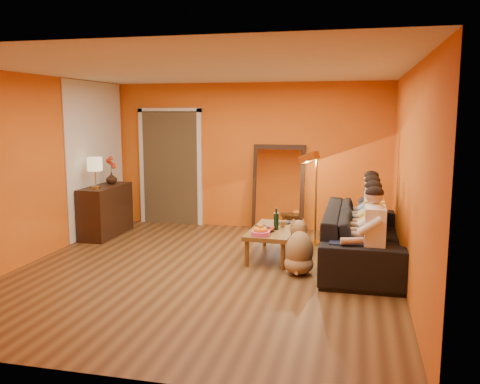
% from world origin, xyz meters
% --- Properties ---
extents(room_shell, '(5.00, 5.50, 2.60)m').
position_xyz_m(room_shell, '(0.00, 0.37, 1.30)').
color(room_shell, brown).
rests_on(room_shell, ground).
extents(white_accent, '(0.02, 1.90, 2.58)m').
position_xyz_m(white_accent, '(-2.48, 1.75, 1.30)').
color(white_accent, white).
rests_on(white_accent, wall_left).
extents(doorway_recess, '(1.06, 0.30, 2.10)m').
position_xyz_m(doorway_recess, '(-1.50, 2.83, 1.05)').
color(doorway_recess, '#3F2D19').
rests_on(doorway_recess, floor).
extents(door_jamb_left, '(0.08, 0.06, 2.20)m').
position_xyz_m(door_jamb_left, '(-2.07, 2.71, 1.05)').
color(door_jamb_left, white).
rests_on(door_jamb_left, wall_back).
extents(door_jamb_right, '(0.08, 0.06, 2.20)m').
position_xyz_m(door_jamb_right, '(-0.93, 2.71, 1.05)').
color(door_jamb_right, white).
rests_on(door_jamb_right, wall_back).
extents(door_header, '(1.22, 0.06, 0.08)m').
position_xyz_m(door_header, '(-1.50, 2.71, 2.12)').
color(door_header, white).
rests_on(door_header, wall_back).
extents(mirror_frame, '(0.92, 0.27, 1.51)m').
position_xyz_m(mirror_frame, '(0.55, 2.63, 0.76)').
color(mirror_frame, '#321E10').
rests_on(mirror_frame, floor).
extents(mirror_glass, '(0.78, 0.21, 1.35)m').
position_xyz_m(mirror_glass, '(0.55, 2.59, 0.76)').
color(mirror_glass, white).
rests_on(mirror_glass, mirror_frame).
extents(sideboard, '(0.44, 1.18, 0.85)m').
position_xyz_m(sideboard, '(-2.24, 1.55, 0.42)').
color(sideboard, '#321E10').
rests_on(sideboard, floor).
extents(table_lamp, '(0.24, 0.24, 0.51)m').
position_xyz_m(table_lamp, '(-2.24, 1.25, 1.10)').
color(table_lamp, beige).
rests_on(table_lamp, sideboard).
extents(sofa, '(2.62, 1.03, 0.77)m').
position_xyz_m(sofa, '(2.00, 0.88, 0.38)').
color(sofa, black).
rests_on(sofa, floor).
extents(coffee_table, '(0.67, 1.24, 0.42)m').
position_xyz_m(coffee_table, '(0.75, 0.89, 0.21)').
color(coffee_table, brown).
rests_on(coffee_table, floor).
extents(floor_lamp, '(0.37, 0.34, 1.44)m').
position_xyz_m(floor_lamp, '(1.28, 1.78, 0.72)').
color(floor_lamp, gold).
rests_on(floor_lamp, floor).
extents(dog, '(0.46, 0.64, 0.70)m').
position_xyz_m(dog, '(1.21, 0.26, 0.35)').
color(dog, '#A67E4B').
rests_on(dog, floor).
extents(person_far_left, '(0.70, 0.44, 1.22)m').
position_xyz_m(person_far_left, '(2.13, -0.12, 0.61)').
color(person_far_left, white).
rests_on(person_far_left, sofa).
extents(person_mid_left, '(0.70, 0.44, 1.22)m').
position_xyz_m(person_mid_left, '(2.13, 0.43, 0.61)').
color(person_mid_left, '#EFC94F').
rests_on(person_mid_left, sofa).
extents(person_mid_right, '(0.70, 0.44, 1.22)m').
position_xyz_m(person_mid_right, '(2.13, 0.98, 0.61)').
color(person_mid_right, '#82B2C9').
rests_on(person_mid_right, sofa).
extents(person_far_right, '(0.70, 0.44, 1.22)m').
position_xyz_m(person_far_right, '(2.13, 1.53, 0.61)').
color(person_far_right, '#303035').
rests_on(person_far_right, sofa).
extents(fruit_bowl, '(0.26, 0.26, 0.16)m').
position_xyz_m(fruit_bowl, '(0.65, 0.44, 0.50)').
color(fruit_bowl, '#F15592').
rests_on(fruit_bowl, coffee_table).
extents(wine_bottle, '(0.07, 0.07, 0.31)m').
position_xyz_m(wine_bottle, '(0.80, 0.84, 0.58)').
color(wine_bottle, black).
rests_on(wine_bottle, coffee_table).
extents(tumbler, '(0.10, 0.10, 0.09)m').
position_xyz_m(tumbler, '(0.87, 1.01, 0.46)').
color(tumbler, '#B27F3F').
rests_on(tumbler, coffee_table).
extents(laptop, '(0.42, 0.37, 0.03)m').
position_xyz_m(laptop, '(0.93, 1.24, 0.43)').
color(laptop, black).
rests_on(laptop, coffee_table).
extents(book_lower, '(0.30, 0.33, 0.03)m').
position_xyz_m(book_lower, '(0.57, 0.69, 0.43)').
color(book_lower, '#321E10').
rests_on(book_lower, coffee_table).
extents(book_mid, '(0.22, 0.29, 0.02)m').
position_xyz_m(book_mid, '(0.58, 0.70, 0.46)').
color(book_mid, red).
rests_on(book_mid, book_lower).
extents(book_upper, '(0.24, 0.25, 0.02)m').
position_xyz_m(book_upper, '(0.57, 0.68, 0.48)').
color(book_upper, black).
rests_on(book_upper, book_mid).
extents(vase, '(0.19, 0.19, 0.20)m').
position_xyz_m(vase, '(-2.24, 1.80, 0.95)').
color(vase, '#321E10').
rests_on(vase, sideboard).
extents(flowers, '(0.17, 0.17, 0.48)m').
position_xyz_m(flowers, '(-2.24, 1.80, 1.21)').
color(flowers, red).
rests_on(flowers, vase).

